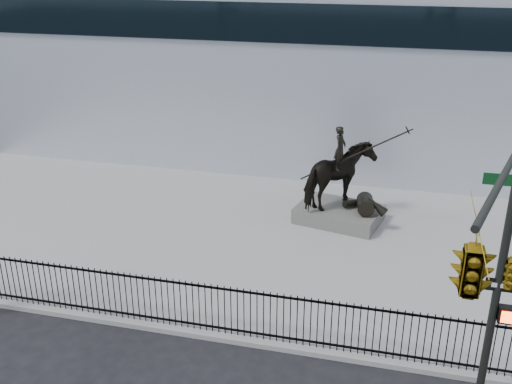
# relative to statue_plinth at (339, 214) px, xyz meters

# --- Properties ---
(ground) EXTENTS (120.00, 120.00, 0.00)m
(ground) POSITION_rel_statue_plinth_xyz_m (-2.67, -9.19, -0.44)
(ground) COLOR black
(ground) RESTS_ON ground
(plaza) EXTENTS (30.00, 12.00, 0.15)m
(plaza) POSITION_rel_statue_plinth_xyz_m (-2.67, -2.19, -0.36)
(plaza) COLOR #989895
(plaza) RESTS_ON ground
(building) EXTENTS (44.00, 14.00, 9.00)m
(building) POSITION_rel_statue_plinth_xyz_m (-2.67, 10.81, 4.06)
(building) COLOR silver
(building) RESTS_ON ground
(picket_fence) EXTENTS (22.10, 0.10, 1.50)m
(picket_fence) POSITION_rel_statue_plinth_xyz_m (-2.67, -7.94, 0.46)
(picket_fence) COLOR black
(picket_fence) RESTS_ON plaza
(statue_plinth) EXTENTS (3.46, 2.73, 0.58)m
(statue_plinth) POSITION_rel_statue_plinth_xyz_m (0.00, 0.00, 0.00)
(statue_plinth) COLOR #4E4C48
(statue_plinth) RESTS_ON plaza
(equestrian_statue) EXTENTS (3.85, 2.82, 3.33)m
(equestrian_statue) POSITION_rel_statue_plinth_xyz_m (0.06, -0.01, 1.49)
(equestrian_statue) COLOR black
(equestrian_statue) RESTS_ON statue_plinth
(traffic_signal_right) EXTENTS (2.17, 6.86, 7.00)m
(traffic_signal_right) POSITION_rel_statue_plinth_xyz_m (3.80, -11.19, 4.41)
(traffic_signal_right) COLOR black
(traffic_signal_right) RESTS_ON ground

